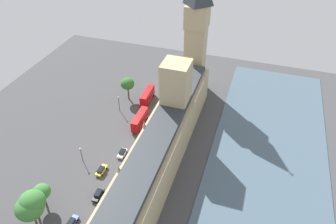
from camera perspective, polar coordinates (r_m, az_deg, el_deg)
The scene contains 17 objects.
ground_plane at distance 101.03m, azimuth -2.18°, elevation -8.65°, with size 148.55×148.55×0.00m, color #424244.
river_thames at distance 98.18m, azimuth 17.16°, elevation -12.65°, with size 36.24×133.69×0.25m, color #475B6B.
parliament_building at distance 96.25m, azimuth -0.79°, elevation -4.93°, with size 11.65×78.55×27.64m.
clock_tower at distance 121.13m, azimuth 5.16°, elevation 14.67°, with size 8.39×8.39×49.81m.
double_decker_bus_midblock at distance 123.51m, azimuth -3.75°, elevation 2.94°, with size 2.87×10.56×4.75m.
double_decker_bus_leading at distance 112.00m, azimuth -5.11°, elevation -1.38°, with size 2.66×10.50×4.75m.
car_white_by_river_gate at distance 102.91m, azimuth -8.25°, elevation -7.33°, with size 1.98×4.20×1.74m.
car_yellow_cab_opposite_hall at distance 98.99m, azimuth -11.94°, elevation -10.23°, with size 2.02×4.64×1.74m.
car_black_corner at distance 93.31m, azimuth -12.48°, elevation -14.32°, with size 2.06×4.82×1.74m.
car_blue_near_tower at distance 89.65m, azimuth -17.02°, elevation -18.58°, with size 1.92×4.60×1.74m.
pedestrian_kerbside at distance 107.75m, azimuth -3.30°, elevation -4.50°, with size 0.54×0.63×1.62m.
plane_tree_under_trees at distance 88.98m, azimuth -23.67°, elevation -15.54°, with size 7.14×7.14×9.34m.
plane_tree_trailing at distance 92.04m, azimuth -21.83°, elevation -13.22°, with size 4.70×4.70×7.68m.
plane_tree_far_end at distance 88.44m, azimuth -23.31°, elevation -14.69°, with size 6.64×6.64×10.23m.
plane_tree_slot_10 at distance 123.12m, azimuth -7.32°, elevation 5.07°, with size 5.34×5.34×9.43m.
street_lamp_slot_11 at distance 118.25m, azimuth -8.88°, elevation 1.95°, with size 0.56×0.56×6.81m.
street_lamp_slot_12 at distance 101.42m, azimuth -15.44°, elevation -6.95°, with size 0.56×0.56×5.65m.
Camera 1 is at (-24.99, 64.74, 73.43)m, focal length 33.79 mm.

